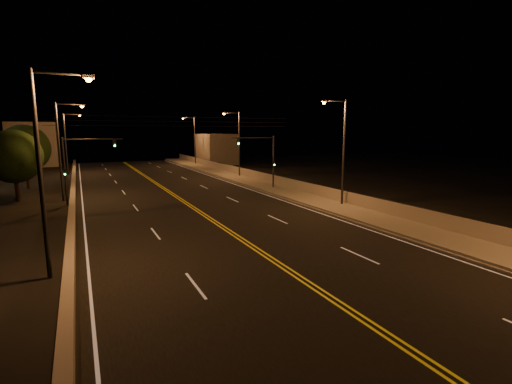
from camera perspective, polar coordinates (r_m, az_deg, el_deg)
name	(u,v)px	position (r m, az deg, el deg)	size (l,w,h in m)	color
road	(218,224)	(26.53, -5.79, -4.98)	(18.00, 120.00, 0.02)	black
sidewalk	(341,209)	(31.72, 12.89, -2.53)	(3.60, 120.00, 0.30)	slate
curb	(322,212)	(30.62, 10.14, -3.01)	(0.14, 120.00, 0.15)	slate
parapet_wall	(356,200)	(32.63, 15.20, -1.12)	(0.30, 120.00, 1.00)	gray
jersey_barrier	(71,236)	(25.00, -26.57, -6.02)	(0.45, 120.00, 0.72)	gray
distant_building_right	(216,149)	(75.42, -6.17, 6.62)	(6.00, 10.00, 5.92)	gray
distant_building_left	(34,144)	(81.40, -31.02, 6.31)	(8.00, 8.00, 8.12)	gray
parapet_rail	(357,193)	(32.54, 15.24, -0.21)	(0.06, 0.06, 120.00)	black
lane_markings	(219,224)	(26.47, -5.74, -4.99)	(17.32, 116.00, 0.00)	silver
streetlight_1	(341,146)	(32.41, 12.99, 6.88)	(2.55, 0.28, 9.15)	#2D2D33
streetlight_2	(237,140)	(52.12, -2.88, 7.98)	(2.55, 0.28, 9.15)	#2D2D33
streetlight_3	(193,137)	(72.61, -9.61, 8.27)	(2.55, 0.28, 9.15)	#2D2D33
streetlight_4	(46,161)	(18.53, -29.57, 4.17)	(2.55, 0.28, 9.15)	#2D2D33
streetlight_5	(62,145)	(39.09, -27.67, 6.45)	(2.55, 0.28, 9.15)	#2D2D33
streetlight_6	(67,139)	(62.83, -27.02, 7.22)	(2.55, 0.28, 9.15)	#2D2D33
traffic_signal_right	(265,156)	(41.05, 1.45, 5.56)	(5.11, 0.31, 6.03)	#2D2D33
traffic_signal_left	(77,162)	(36.56, -25.85, 4.14)	(5.11, 0.31, 6.03)	#2D2D33
overhead_wires	(181,122)	(34.81, -11.43, 10.58)	(22.00, 0.03, 0.83)	black
tree_0	(14,157)	(41.05, -33.24, 4.58)	(4.94, 4.94, 6.70)	black
tree_1	(25,148)	(49.83, -32.03, 5.71)	(5.38, 5.38, 7.28)	black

